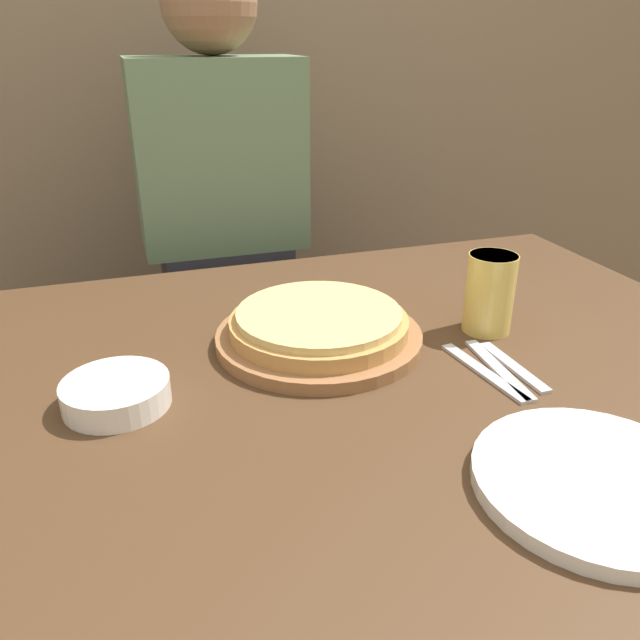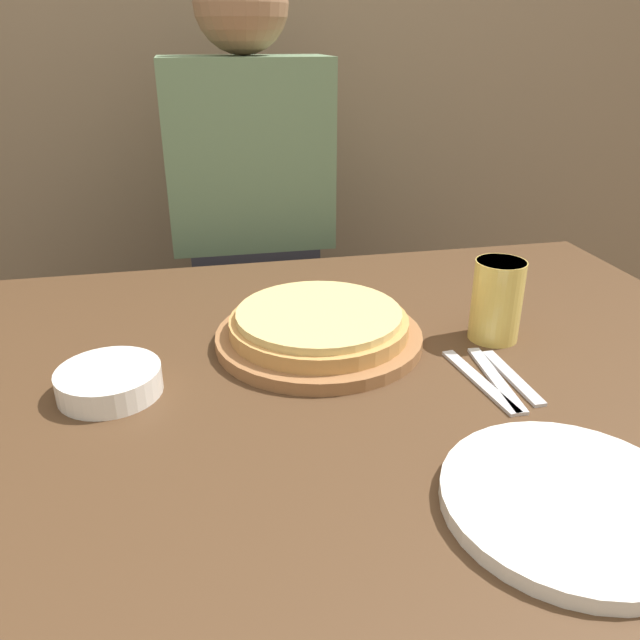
{
  "view_description": "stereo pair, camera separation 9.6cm",
  "coord_description": "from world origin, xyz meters",
  "px_view_note": "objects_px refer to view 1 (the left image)",
  "views": [
    {
      "loc": [
        -0.27,
        -0.72,
        1.15
      ],
      "look_at": [
        0.0,
        0.12,
        0.75
      ],
      "focal_mm": 35.0,
      "sensor_mm": 36.0,
      "label": 1
    },
    {
      "loc": [
        -0.18,
        -0.74,
        1.15
      ],
      "look_at": [
        0.0,
        0.12,
        0.75
      ],
      "focal_mm": 35.0,
      "sensor_mm": 36.0,
      "label": 2
    }
  ],
  "objects_px": {
    "dinner_plate": "(597,482)",
    "beer_glass": "(490,290)",
    "diner_person": "(226,259)",
    "dinner_knife": "(498,369)",
    "side_bowl": "(116,393)",
    "pizza_on_board": "(320,329)",
    "fork": "(483,372)",
    "spoon": "(513,366)"
  },
  "relations": [
    {
      "from": "pizza_on_board",
      "to": "side_bowl",
      "type": "relative_size",
      "value": 2.32
    },
    {
      "from": "beer_glass",
      "to": "diner_person",
      "type": "height_order",
      "value": "diner_person"
    },
    {
      "from": "dinner_knife",
      "to": "spoon",
      "type": "xyz_separation_m",
      "value": [
        0.03,
        0.0,
        0.0
      ]
    },
    {
      "from": "dinner_plate",
      "to": "side_bowl",
      "type": "distance_m",
      "value": 0.58
    },
    {
      "from": "dinner_plate",
      "to": "spoon",
      "type": "bearing_deg",
      "value": 74.71
    },
    {
      "from": "fork",
      "to": "dinner_knife",
      "type": "xyz_separation_m",
      "value": [
        0.02,
        -0.0,
        0.0
      ]
    },
    {
      "from": "side_bowl",
      "to": "dinner_knife",
      "type": "distance_m",
      "value": 0.53
    },
    {
      "from": "dinner_knife",
      "to": "diner_person",
      "type": "bearing_deg",
      "value": 108.21
    },
    {
      "from": "beer_glass",
      "to": "fork",
      "type": "xyz_separation_m",
      "value": [
        -0.08,
        -0.13,
        -0.07
      ]
    },
    {
      "from": "beer_glass",
      "to": "spoon",
      "type": "distance_m",
      "value": 0.15
    },
    {
      "from": "beer_glass",
      "to": "dinner_plate",
      "type": "height_order",
      "value": "beer_glass"
    },
    {
      "from": "dinner_plate",
      "to": "dinner_knife",
      "type": "bearing_deg",
      "value": 80.02
    },
    {
      "from": "spoon",
      "to": "pizza_on_board",
      "type": "bearing_deg",
      "value": 145.83
    },
    {
      "from": "dinner_plate",
      "to": "beer_glass",
      "type": "bearing_deg",
      "value": 75.16
    },
    {
      "from": "pizza_on_board",
      "to": "dinner_plate",
      "type": "height_order",
      "value": "pizza_on_board"
    },
    {
      "from": "pizza_on_board",
      "to": "fork",
      "type": "relative_size",
      "value": 1.78
    },
    {
      "from": "dinner_plate",
      "to": "diner_person",
      "type": "xyz_separation_m",
      "value": [
        -0.21,
        1.04,
        -0.07
      ]
    },
    {
      "from": "diner_person",
      "to": "beer_glass",
      "type": "bearing_deg",
      "value": -64.45
    },
    {
      "from": "beer_glass",
      "to": "spoon",
      "type": "height_order",
      "value": "beer_glass"
    },
    {
      "from": "side_bowl",
      "to": "fork",
      "type": "xyz_separation_m",
      "value": [
        0.5,
        -0.08,
        -0.02
      ]
    },
    {
      "from": "beer_glass",
      "to": "side_bowl",
      "type": "relative_size",
      "value": 0.93
    },
    {
      "from": "dinner_plate",
      "to": "spoon",
      "type": "xyz_separation_m",
      "value": [
        0.07,
        0.26,
        -0.01
      ]
    },
    {
      "from": "pizza_on_board",
      "to": "diner_person",
      "type": "height_order",
      "value": "diner_person"
    },
    {
      "from": "side_bowl",
      "to": "dinner_plate",
      "type": "bearing_deg",
      "value": -34.74
    },
    {
      "from": "side_bowl",
      "to": "dinner_knife",
      "type": "bearing_deg",
      "value": -8.29
    },
    {
      "from": "pizza_on_board",
      "to": "diner_person",
      "type": "bearing_deg",
      "value": 93.72
    },
    {
      "from": "side_bowl",
      "to": "diner_person",
      "type": "xyz_separation_m",
      "value": [
        0.27,
        0.71,
        -0.08
      ]
    },
    {
      "from": "fork",
      "to": "spoon",
      "type": "relative_size",
      "value": 1.18
    },
    {
      "from": "side_bowl",
      "to": "beer_glass",
      "type": "bearing_deg",
      "value": 4.87
    },
    {
      "from": "fork",
      "to": "beer_glass",
      "type": "bearing_deg",
      "value": 57.21
    },
    {
      "from": "beer_glass",
      "to": "dinner_knife",
      "type": "distance_m",
      "value": 0.15
    },
    {
      "from": "beer_glass",
      "to": "spoon",
      "type": "bearing_deg",
      "value": -103.93
    },
    {
      "from": "side_bowl",
      "to": "pizza_on_board",
      "type": "bearing_deg",
      "value": 15.93
    },
    {
      "from": "dinner_knife",
      "to": "spoon",
      "type": "distance_m",
      "value": 0.03
    },
    {
      "from": "pizza_on_board",
      "to": "diner_person",
      "type": "xyz_separation_m",
      "value": [
        -0.04,
        0.62,
        -0.08
      ]
    },
    {
      "from": "pizza_on_board",
      "to": "side_bowl",
      "type": "bearing_deg",
      "value": -164.07
    },
    {
      "from": "pizza_on_board",
      "to": "fork",
      "type": "distance_m",
      "value": 0.25
    },
    {
      "from": "dinner_plate",
      "to": "diner_person",
      "type": "bearing_deg",
      "value": 101.55
    },
    {
      "from": "beer_glass",
      "to": "fork",
      "type": "distance_m",
      "value": 0.16
    },
    {
      "from": "dinner_knife",
      "to": "side_bowl",
      "type": "bearing_deg",
      "value": 171.71
    },
    {
      "from": "fork",
      "to": "pizza_on_board",
      "type": "bearing_deg",
      "value": 139.46
    },
    {
      "from": "dinner_knife",
      "to": "spoon",
      "type": "relative_size",
      "value": 1.18
    }
  ]
}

